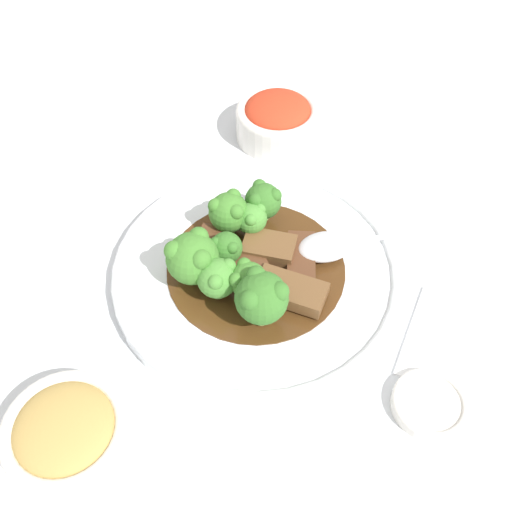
{
  "coord_description": "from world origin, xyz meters",
  "views": [
    {
      "loc": [
        -0.35,
        -0.14,
        0.5
      ],
      "look_at": [
        0.0,
        0.0,
        0.03
      ],
      "focal_mm": 42.0,
      "sensor_mm": 36.0,
      "label": 1
    }
  ],
  "objects_px": {
    "broccoli_floret_1": "(248,280)",
    "beef_strip_3": "(301,260)",
    "beef_strip_1": "(269,248)",
    "main_plate": "(256,271)",
    "beef_strip_4": "(291,291)",
    "side_bowl_kimchi": "(278,119)",
    "beef_strip_0": "(250,269)",
    "sauce_dish": "(429,404)",
    "broccoli_floret_4": "(263,200)",
    "broccoli_floret_6": "(226,247)",
    "broccoli_floret_3": "(229,212)",
    "beef_strip_2": "(212,244)",
    "broccoli_floret_0": "(192,257)",
    "serving_spoon": "(340,244)",
    "side_bowl_appetizer": "(67,433)",
    "broccoli_floret_7": "(262,297)",
    "broccoli_floret_5": "(251,218)",
    "broccoli_floret_2": "(217,277)"
  },
  "relations": [
    {
      "from": "side_bowl_kimchi",
      "to": "main_plate",
      "type": "bearing_deg",
      "value": -165.0
    },
    {
      "from": "beef_strip_0",
      "to": "side_bowl_kimchi",
      "type": "xyz_separation_m",
      "value": [
        0.23,
        0.06,
        0.0
      ]
    },
    {
      "from": "beef_strip_2",
      "to": "broccoli_floret_0",
      "type": "xyz_separation_m",
      "value": [
        -0.04,
        0.0,
        0.02
      ]
    },
    {
      "from": "beef_strip_4",
      "to": "broccoli_floret_0",
      "type": "bearing_deg",
      "value": 98.76
    },
    {
      "from": "beef_strip_1",
      "to": "broccoli_floret_7",
      "type": "xyz_separation_m",
      "value": [
        -0.08,
        -0.02,
        0.03
      ]
    },
    {
      "from": "broccoli_floret_3",
      "to": "serving_spoon",
      "type": "height_order",
      "value": "broccoli_floret_3"
    },
    {
      "from": "broccoli_floret_1",
      "to": "broccoli_floret_4",
      "type": "height_order",
      "value": "same"
    },
    {
      "from": "main_plate",
      "to": "broccoli_floret_0",
      "type": "distance_m",
      "value": 0.07
    },
    {
      "from": "broccoli_floret_1",
      "to": "serving_spoon",
      "type": "bearing_deg",
      "value": -34.94
    },
    {
      "from": "beef_strip_0",
      "to": "sauce_dish",
      "type": "distance_m",
      "value": 0.21
    },
    {
      "from": "main_plate",
      "to": "broccoli_floret_1",
      "type": "xyz_separation_m",
      "value": [
        -0.04,
        -0.01,
        0.04
      ]
    },
    {
      "from": "broccoli_floret_2",
      "to": "broccoli_floret_5",
      "type": "relative_size",
      "value": 1.18
    },
    {
      "from": "beef_strip_1",
      "to": "broccoli_floret_2",
      "type": "height_order",
      "value": "broccoli_floret_2"
    },
    {
      "from": "main_plate",
      "to": "beef_strip_1",
      "type": "bearing_deg",
      "value": -16.32
    },
    {
      "from": "broccoli_floret_4",
      "to": "serving_spoon",
      "type": "xyz_separation_m",
      "value": [
        -0.01,
        -0.09,
        -0.02
      ]
    },
    {
      "from": "broccoli_floret_5",
      "to": "broccoli_floret_6",
      "type": "bearing_deg",
      "value": 169.48
    },
    {
      "from": "broccoli_floret_7",
      "to": "serving_spoon",
      "type": "bearing_deg",
      "value": -21.28
    },
    {
      "from": "beef_strip_2",
      "to": "broccoli_floret_6",
      "type": "distance_m",
      "value": 0.03
    },
    {
      "from": "serving_spoon",
      "to": "beef_strip_2",
      "type": "bearing_deg",
      "value": 112.02
    },
    {
      "from": "main_plate",
      "to": "beef_strip_2",
      "type": "relative_size",
      "value": 5.55
    },
    {
      "from": "beef_strip_0",
      "to": "beef_strip_1",
      "type": "xyz_separation_m",
      "value": [
        0.03,
        -0.01,
        0.0
      ]
    },
    {
      "from": "beef_strip_1",
      "to": "beef_strip_3",
      "type": "height_order",
      "value": "beef_strip_1"
    },
    {
      "from": "beef_strip_4",
      "to": "side_bowl_kimchi",
      "type": "distance_m",
      "value": 0.26
    },
    {
      "from": "main_plate",
      "to": "side_bowl_appetizer",
      "type": "height_order",
      "value": "side_bowl_appetizer"
    },
    {
      "from": "beef_strip_0",
      "to": "broccoli_floret_4",
      "type": "xyz_separation_m",
      "value": [
        0.08,
        0.02,
        0.02
      ]
    },
    {
      "from": "beef_strip_0",
      "to": "broccoli_floret_3",
      "type": "height_order",
      "value": "broccoli_floret_3"
    },
    {
      "from": "broccoli_floret_5",
      "to": "sauce_dish",
      "type": "relative_size",
      "value": 0.58
    },
    {
      "from": "broccoli_floret_7",
      "to": "side_bowl_kimchi",
      "type": "distance_m",
      "value": 0.29
    },
    {
      "from": "broccoli_floret_4",
      "to": "broccoli_floret_6",
      "type": "bearing_deg",
      "value": 170.22
    },
    {
      "from": "main_plate",
      "to": "beef_strip_2",
      "type": "xyz_separation_m",
      "value": [
        0.0,
        0.05,
        0.02
      ]
    },
    {
      "from": "beef_strip_4",
      "to": "broccoli_floret_6",
      "type": "distance_m",
      "value": 0.08
    },
    {
      "from": "side_bowl_kimchi",
      "to": "sauce_dish",
      "type": "relative_size",
      "value": 1.56
    },
    {
      "from": "broccoli_floret_1",
      "to": "sauce_dish",
      "type": "height_order",
      "value": "broccoli_floret_1"
    },
    {
      "from": "serving_spoon",
      "to": "side_bowl_appetizer",
      "type": "xyz_separation_m",
      "value": [
        -0.28,
        0.15,
        -0.0
      ]
    },
    {
      "from": "broccoli_floret_1",
      "to": "beef_strip_3",
      "type": "bearing_deg",
      "value": -30.08
    },
    {
      "from": "broccoli_floret_2",
      "to": "serving_spoon",
      "type": "xyz_separation_m",
      "value": [
        0.1,
        -0.09,
        -0.02
      ]
    },
    {
      "from": "main_plate",
      "to": "serving_spoon",
      "type": "relative_size",
      "value": 1.77
    },
    {
      "from": "broccoli_floret_1",
      "to": "broccoli_floret_7",
      "type": "distance_m",
      "value": 0.03
    },
    {
      "from": "sauce_dish",
      "to": "broccoli_floret_3",
      "type": "bearing_deg",
      "value": 64.75
    },
    {
      "from": "broccoli_floret_6",
      "to": "side_bowl_kimchi",
      "type": "height_order",
      "value": "broccoli_floret_6"
    },
    {
      "from": "broccoli_floret_2",
      "to": "broccoli_floret_4",
      "type": "height_order",
      "value": "same"
    },
    {
      "from": "main_plate",
      "to": "side_bowl_kimchi",
      "type": "height_order",
      "value": "side_bowl_kimchi"
    },
    {
      "from": "beef_strip_3",
      "to": "beef_strip_2",
      "type": "bearing_deg",
      "value": 99.73
    },
    {
      "from": "main_plate",
      "to": "serving_spoon",
      "type": "xyz_separation_m",
      "value": [
        0.05,
        -0.07,
        0.02
      ]
    },
    {
      "from": "main_plate",
      "to": "broccoli_floret_1",
      "type": "relative_size",
      "value": 6.65
    },
    {
      "from": "beef_strip_3",
      "to": "main_plate",
      "type": "bearing_deg",
      "value": 115.57
    },
    {
      "from": "beef_strip_3",
      "to": "serving_spoon",
      "type": "relative_size",
      "value": 0.47
    },
    {
      "from": "beef_strip_1",
      "to": "broccoli_floret_6",
      "type": "bearing_deg",
      "value": 126.58
    },
    {
      "from": "beef_strip_1",
      "to": "broccoli_floret_1",
      "type": "bearing_deg",
      "value": -178.45
    },
    {
      "from": "broccoli_floret_1",
      "to": "broccoli_floret_5",
      "type": "relative_size",
      "value": 1.15
    }
  ]
}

